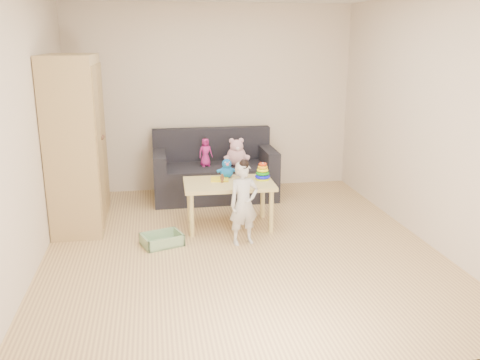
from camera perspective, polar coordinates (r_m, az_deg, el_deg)
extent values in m
plane|color=#D9B574|center=(5.44, -0.07, -7.33)|extent=(4.50, 4.50, 0.00)
plane|color=beige|center=(7.29, -3.12, 9.09)|extent=(4.00, 0.00, 4.00)
plane|color=beige|center=(2.94, 7.40, -0.68)|extent=(4.00, 0.00, 4.00)
plane|color=beige|center=(5.14, -22.72, 5.21)|extent=(0.00, 4.50, 4.50)
plane|color=beige|center=(5.77, 20.05, 6.47)|extent=(0.00, 4.50, 4.50)
cube|color=tan|center=(6.07, -17.92, 3.98)|extent=(0.54, 1.09, 1.96)
cube|color=black|center=(6.98, -2.84, -0.14)|extent=(1.65, 0.83, 0.46)
cube|color=#D4BF74|center=(5.88, -1.25, -2.76)|extent=(1.04, 0.67, 0.54)
imported|color=beige|center=(5.35, 0.43, -2.78)|extent=(0.36, 0.28, 0.87)
imported|color=#B8227B|center=(6.82, -3.89, 3.08)|extent=(0.21, 0.17, 0.37)
cylinder|color=#D0EC0C|center=(5.91, 2.54, 0.14)|extent=(0.16, 0.16, 0.02)
cylinder|color=silver|center=(5.89, 2.55, 1.04)|extent=(0.02, 0.02, 0.19)
torus|color=#0E12ED|center=(5.91, 2.54, 0.41)|extent=(0.18, 0.18, 0.04)
torus|color=#148815|center=(5.90, 2.55, 0.77)|extent=(0.16, 0.16, 0.04)
torus|color=#FFF40D|center=(5.89, 2.55, 1.13)|extent=(0.14, 0.14, 0.04)
torus|color=#FFA90D|center=(5.88, 2.56, 1.46)|extent=(0.12, 0.12, 0.03)
torus|color=red|center=(5.87, 2.56, 1.78)|extent=(0.10, 0.10, 0.03)
cylinder|color=black|center=(6.00, 0.36, 1.09)|extent=(0.07, 0.07, 0.16)
cylinder|color=black|center=(5.98, 0.36, 1.98)|extent=(0.03, 0.03, 0.05)
cylinder|color=black|center=(5.97, 0.36, 2.23)|extent=(0.04, 0.04, 0.01)
cube|color=yellow|center=(5.90, -2.31, 0.08)|extent=(0.23, 0.23, 0.02)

